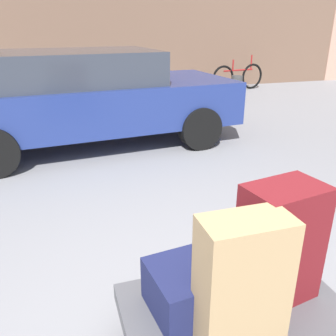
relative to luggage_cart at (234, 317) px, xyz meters
The scene contains 8 objects.
luggage_cart is the anchor object (origin of this frame).
suitcase_tan_front_right 0.46m from the luggage_cart, 115.14° to the right, with size 0.41×0.22×0.67m, color #9E7F56.
suitcase_maroon_front_left 0.48m from the luggage_cart, ahead, with size 0.41×0.28×0.67m, color maroon.
suitcase_navy_stacked_top 0.28m from the luggage_cart, 155.76° to the left, with size 0.54×0.38×0.26m, color #191E47.
parked_car 4.21m from the luggage_cart, 94.53° to the left, with size 4.44×2.21×1.42m.
bicycle_leaning 9.04m from the luggage_cart, 61.96° to the left, with size 1.74×0.37×0.96m.
bollard_kerb_near 6.93m from the luggage_cart, 71.65° to the left, with size 0.27×0.27×0.61m, color #383838.
bollard_kerb_mid 7.44m from the luggage_cart, 62.19° to the left, with size 0.27×0.27×0.61m, color #383838.
Camera 1 is at (-0.80, -1.33, 1.76)m, focal length 38.03 mm.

